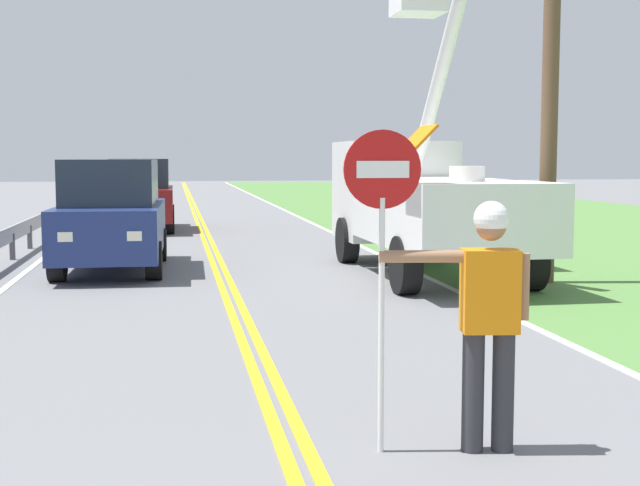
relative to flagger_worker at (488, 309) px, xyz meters
The scene contains 11 objects.
centerline_yellow_left 15.54m from the flagger_worker, 95.40° to the left, with size 0.11×110.00×0.01m, color yellow.
centerline_yellow_right 15.52m from the flagger_worker, 94.74° to the left, with size 0.11×110.00×0.01m, color yellow.
edge_line_right 15.63m from the flagger_worker, 81.78° to the left, with size 0.12×110.00×0.01m, color silver.
edge_line_left 16.25m from the flagger_worker, 107.85° to the left, with size 0.12×110.00×0.01m, color silver.
flagger_worker is the anchor object (origin of this frame).
stop_sign_paddle 1.02m from the flagger_worker, behind, with size 0.56×0.04×2.33m.
utility_bucket_truck 10.09m from the flagger_worker, 76.68° to the left, with size 2.67×6.84×5.58m.
oncoming_suv_nearest 11.52m from the flagger_worker, 107.02° to the left, with size 1.99×4.64×2.10m.
oncoming_suv_second 20.62m from the flagger_worker, 98.82° to the left, with size 1.92×4.61×2.10m.
utility_pole_near 9.69m from the flagger_worker, 63.49° to the left, with size 1.80×0.28×8.58m.
guardrail_left_shoulder 13.24m from the flagger_worker, 114.90° to the left, with size 0.10×32.00×0.71m.
Camera 1 is at (-0.85, -1.39, 2.13)m, focal length 49.33 mm.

